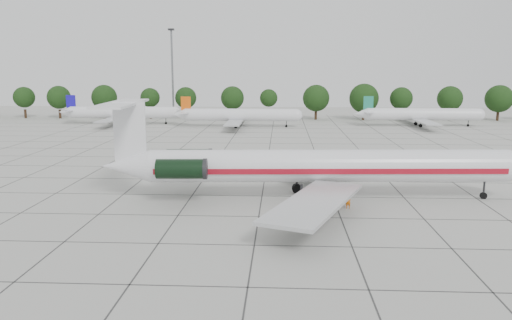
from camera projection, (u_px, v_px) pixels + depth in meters
The scene contains 9 objects.
ground at pixel (262, 196), 56.75m from camera, with size 260.00×260.00×0.00m, color #B2B2AA.
apron_joints at pixel (266, 169), 71.48m from camera, with size 170.00×170.00×0.02m, color #383838.
main_airliner at pixel (305, 166), 54.68m from camera, with size 46.21×36.25×10.83m.
ground_crew at pixel (348, 201), 51.58m from camera, with size 0.59×0.39×1.62m, color orange.
bg_airliner_b at pixel (122, 113), 128.50m from camera, with size 28.24×27.20×7.40m.
bg_airliner_c at pixel (240, 115), 121.85m from camera, with size 28.24×27.20×7.40m.
bg_airliner_d at pixel (422, 115), 123.37m from camera, with size 28.24×27.20×7.40m.
tree_line at pixel (232, 98), 139.70m from camera, with size 249.86×8.44×10.22m.
floodlight_mast at pixel (172, 68), 145.98m from camera, with size 1.60×1.60×25.45m.
Camera 1 is at (2.15, -55.00, 14.43)m, focal length 35.00 mm.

